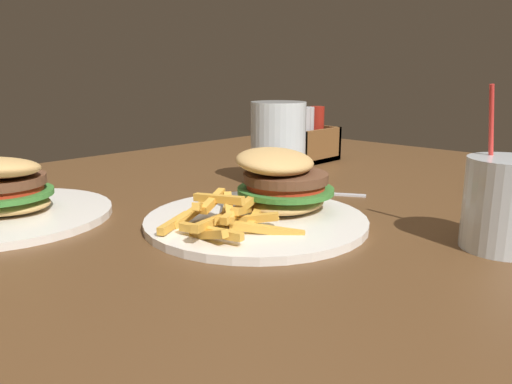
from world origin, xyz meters
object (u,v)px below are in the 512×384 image
meal_plate_far (2,199)px  meal_plate_near (268,199)px  beer_glass (277,147)px  spoon (283,188)px  juice_glass (505,207)px  condiment_caddy (309,141)px

meal_plate_far → meal_plate_near: bearing=-47.2°
beer_glass → meal_plate_far: (-0.41, 0.12, -0.04)m
meal_plate_far → spoon: bearing=-24.4°
meal_plate_near → meal_plate_far: size_ratio=1.04×
meal_plate_near → meal_plate_far: bearing=132.8°
juice_glass → spoon: 0.35m
spoon → condiment_caddy: size_ratio=1.22×
beer_glass → meal_plate_far: 0.43m
meal_plate_near → juice_glass: juice_glass is taller
meal_plate_near → beer_glass: (0.17, 0.13, 0.04)m
spoon → condiment_caddy: bearing=-90.1°
spoon → beer_glass: bearing=-68.7°
meal_plate_far → juice_glass: bearing=-56.9°
juice_glass → meal_plate_far: (-0.33, 0.51, -0.02)m
juice_glass → spoon: (0.04, 0.34, -0.04)m
beer_glass → condiment_caddy: 0.24m
beer_glass → meal_plate_far: size_ratio=0.52×
juice_glass → meal_plate_far: juice_glass is taller
meal_plate_near → beer_glass: bearing=38.3°
beer_glass → condiment_caddy: size_ratio=1.09×
meal_plate_near → condiment_caddy: condiment_caddy is taller
beer_glass → juice_glass: (-0.07, -0.39, -0.02)m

